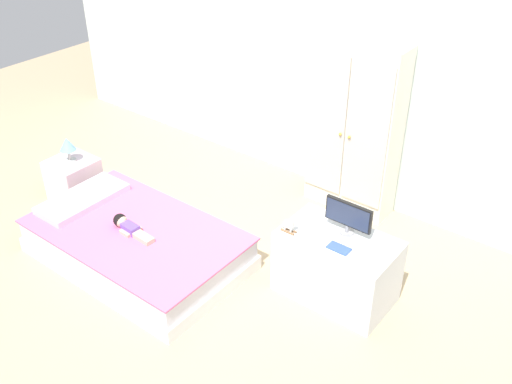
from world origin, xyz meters
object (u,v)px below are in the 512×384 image
Objects in this scene: wardrobe at (355,129)px; rocking_horse_toy at (290,225)px; bed at (137,244)px; tv_monitor at (348,216)px; table_lamp at (67,145)px; book_blue at (339,248)px; nightstand at (74,179)px; tv_stand at (337,267)px; doll at (126,225)px.

wardrobe is 11.54× the size of rocking_horse_toy.
bed is 1.58m from tv_monitor.
wardrobe reaches higher than tv_monitor.
book_blue is at bearing 4.63° from table_lamp.
bed is 4.37× the size of nightstand.
tv_monitor is 0.23m from book_blue.
bed is at bearing -157.38° from tv_stand.
doll is 1.20× the size of tv_monitor.
bed is 1.10m from nightstand.
rocking_horse_toy is at bearing -143.50° from tv_monitor.
doll is (-0.04, -0.04, 0.18)m from bed.
nightstand is 0.33m from table_lamp.
tv_monitor reaches higher than rocking_horse_toy.
tv_monitor is (2.42, 0.38, 0.44)m from nightstand.
wardrobe is at bearing 115.73° from tv_stand.
wardrobe is 1.29m from book_blue.
bed is at bearing -118.02° from wardrobe.
book_blue is at bearing 7.02° from rocking_horse_toy.
nightstand is at bearing 163.68° from doll.
book_blue is at bearing -60.67° from tv_stand.
book_blue is (1.45, 0.50, 0.17)m from doll.
tv_monitor is 2.25× the size of book_blue.
doll is 1.52m from tv_stand.
doll is at bearing -160.99° from book_blue.
table_lamp is (0.00, -0.00, 0.33)m from nightstand.
tv_monitor is at bearing 8.89° from nightstand.
tv_stand is at bearing 7.13° from table_lamp.
tv_monitor reaches higher than table_lamp.
nightstand is 1.09× the size of tv_monitor.
nightstand is 2.40m from wardrobe.
table_lamp is 0.15× the size of wardrobe.
nightstand is 2.92× the size of rocking_horse_toy.
nightstand is 2.50m from book_blue.
bed is at bearing -154.79° from tv_monitor.
bed is 1.47m from tv_stand.
tv_monitor is (0.51, -0.96, -0.09)m from wardrobe.
bed is 4.00× the size of doll.
nightstand is at bearing -175.37° from book_blue.
rocking_horse_toy is at bearing 4.24° from nightstand.
tv_stand is (2.41, 0.30, -0.26)m from table_lamp.
bed is 1.10× the size of wardrobe.
rocking_horse_toy is (1.06, 0.42, 0.40)m from bed.
book_blue is at bearing 4.63° from nightstand.
bed is 10.78× the size of book_blue.
tv_monitor reaches higher than tv_stand.
book_blue is at bearing -74.77° from tv_monitor.
table_lamp is at bearing -145.05° from wardrobe.
book_blue reaches higher than nightstand.
nightstand is at bearing 178.21° from table_lamp.
table_lamp is 2.48m from book_blue.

